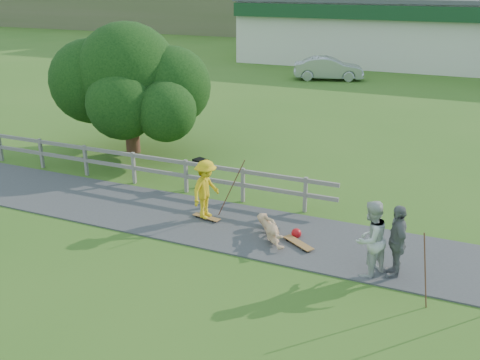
{
  "coord_description": "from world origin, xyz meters",
  "views": [
    {
      "loc": [
        6.02,
        -10.83,
        6.54
      ],
      "look_at": [
        0.47,
        2.0,
        1.24
      ],
      "focal_mm": 40.0,
      "sensor_mm": 36.0,
      "label": 1
    }
  ],
  "objects": [
    {
      "name": "ground",
      "position": [
        0.0,
        0.0,
        0.0
      ],
      "size": [
        260.0,
        260.0,
        0.0
      ],
      "primitive_type": "plane",
      "color": "#35621C",
      "rests_on": "ground"
    },
    {
      "name": "path",
      "position": [
        0.0,
        1.5,
        0.02
      ],
      "size": [
        34.0,
        3.0,
        0.04
      ],
      "primitive_type": "cube",
      "color": "#343436",
      "rests_on": "ground"
    },
    {
      "name": "fence",
      "position": [
        -4.62,
        3.3,
        0.72
      ],
      "size": [
        15.05,
        0.1,
        1.1
      ],
      "color": "slate",
      "rests_on": "ground"
    },
    {
      "name": "strip_mall",
      "position": [
        4.0,
        34.94,
        2.58
      ],
      "size": [
        32.5,
        10.75,
        5.1
      ],
      "color": "beige",
      "rests_on": "ground"
    },
    {
      "name": "skater_rider",
      "position": [
        -0.42,
        1.62,
        0.86
      ],
      "size": [
        0.78,
        1.18,
        1.71
      ],
      "primitive_type": "imported",
      "rotation": [
        0.0,
        0.0,
        1.43
      ],
      "color": "gold",
      "rests_on": "ground"
    },
    {
      "name": "skater_fallen",
      "position": [
        1.7,
        1.22,
        0.3
      ],
      "size": [
        1.57,
        1.3,
        0.6
      ],
      "primitive_type": "imported",
      "rotation": [
        0.0,
        0.0,
        0.63
      ],
      "color": "tan",
      "rests_on": "ground"
    },
    {
      "name": "spectator_a",
      "position": [
        4.41,
        0.42,
        0.93
      ],
      "size": [
        1.06,
        1.13,
        1.86
      ],
      "primitive_type": "imported",
      "rotation": [
        0.0,
        0.0,
        4.2
      ],
      "color": "beige",
      "rests_on": "ground"
    },
    {
      "name": "spectator_b",
      "position": [
        4.97,
        0.64,
        0.89
      ],
      "size": [
        0.77,
        1.13,
        1.78
      ],
      "primitive_type": "imported",
      "rotation": [
        0.0,
        0.0,
        5.07
      ],
      "color": "slate",
      "rests_on": "ground"
    },
    {
      "name": "car_silver",
      "position": [
        -3.01,
        25.15,
        0.77
      ],
      "size": [
        4.93,
        2.92,
        1.54
      ],
      "primitive_type": "imported",
      "rotation": [
        0.0,
        0.0,
        1.87
      ],
      "color": "#9FA1A6",
      "rests_on": "ground"
    },
    {
      "name": "tree",
      "position": [
        -6.0,
        6.19,
        2.02
      ],
      "size": [
        6.21,
        6.21,
        4.04
      ],
      "primitive_type": null,
      "color": "black",
      "rests_on": "ground"
    },
    {
      "name": "bbq",
      "position": [
        -1.75,
        3.87,
        0.49
      ],
      "size": [
        0.54,
        0.48,
        0.98
      ],
      "primitive_type": null,
      "rotation": [
        0.0,
        0.0,
        -0.36
      ],
      "color": "black",
      "rests_on": "ground"
    },
    {
      "name": "longboard_rider",
      "position": [
        -0.42,
        1.62,
        0.05
      ],
      "size": [
        0.89,
        0.36,
        0.1
      ],
      "primitive_type": null,
      "rotation": [
        0.0,
        0.0,
        -0.18
      ],
      "color": "brown",
      "rests_on": "ground"
    },
    {
      "name": "longboard_fallen",
      "position": [
        2.5,
        1.12,
        0.05
      ],
      "size": [
        0.96,
        0.74,
        0.11
      ],
      "primitive_type": null,
      "rotation": [
        0.0,
        0.0,
        -0.57
      ],
      "color": "brown",
      "rests_on": "ground"
    },
    {
      "name": "helmet",
      "position": [
        2.3,
        1.57,
        0.14
      ],
      "size": [
        0.27,
        0.27,
        0.27
      ],
      "primitive_type": "sphere",
      "color": "#B60F15",
      "rests_on": "ground"
    },
    {
      "name": "pole_rider",
      "position": [
        0.18,
        2.02,
        1.01
      ],
      "size": [
        0.03,
        0.03,
        2.02
      ],
      "primitive_type": "cylinder",
      "color": "#563022",
      "rests_on": "ground"
    },
    {
      "name": "pole_spec_left",
      "position": [
        5.7,
        -0.42,
        0.86
      ],
      "size": [
        0.03,
        0.03,
        1.73
      ],
      "primitive_type": "cylinder",
      "color": "#563022",
      "rests_on": "ground"
    }
  ]
}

